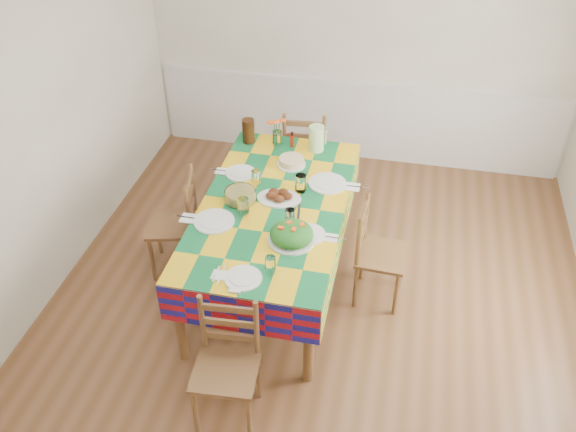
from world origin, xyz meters
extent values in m
cube|color=brown|center=(0.00, 0.00, -0.02)|extent=(4.50, 5.00, 0.04)
cube|color=#BCB7A5|center=(0.00, 2.52, 1.35)|extent=(4.50, 0.04, 2.70)
cube|color=#BCB7A5|center=(-2.27, 0.00, 1.35)|extent=(0.04, 5.00, 2.70)
cube|color=silver|center=(0.00, 2.47, 0.90)|extent=(4.41, 0.06, 0.04)
cube|color=silver|center=(0.00, 2.48, 0.45)|extent=(4.41, 0.03, 0.90)
cylinder|color=brown|center=(-0.91, -0.71, 0.39)|extent=(0.08, 0.08, 0.79)
cylinder|color=brown|center=(0.07, -0.71, 0.39)|extent=(0.08, 0.08, 0.79)
cylinder|color=brown|center=(-0.91, 1.26, 0.39)|extent=(0.08, 0.08, 0.79)
cylinder|color=brown|center=(0.07, 1.26, 0.39)|extent=(0.08, 0.08, 0.79)
cube|color=brown|center=(-0.42, 0.27, 0.81)|extent=(1.11, 2.10, 0.04)
cube|color=#A90E17|center=(-0.42, 0.27, 0.83)|extent=(1.15, 2.15, 0.01)
cube|color=#A90E17|center=(-1.00, 0.27, 0.66)|extent=(0.01, 2.15, 0.33)
cube|color=#A90E17|center=(0.15, 0.27, 0.66)|extent=(0.01, 2.15, 0.33)
cube|color=#A90E17|center=(-0.42, -0.80, 0.66)|extent=(1.15, 0.01, 0.33)
cube|color=#A90E17|center=(-0.42, 1.35, 0.66)|extent=(1.15, 0.01, 0.33)
cylinder|color=white|center=(-0.42, -0.62, 0.84)|extent=(0.26, 0.26, 0.01)
cylinder|color=white|center=(-0.42, -0.62, 0.85)|extent=(0.19, 0.19, 0.01)
cylinder|color=white|center=(-0.26, -0.50, 0.90)|extent=(0.07, 0.07, 0.13)
cube|color=white|center=(-0.60, -0.62, 0.84)|extent=(0.10, 0.10, 0.01)
cube|color=silver|center=(-0.62, -0.62, 0.85)|extent=(0.01, 0.17, 0.00)
cube|color=silver|center=(-0.58, -0.62, 0.85)|extent=(0.01, 0.20, 0.00)
cylinder|color=white|center=(-0.82, -0.05, 0.85)|extent=(0.32, 0.32, 0.02)
cylinder|color=white|center=(-0.82, -0.05, 0.86)|extent=(0.22, 0.22, 0.01)
cylinder|color=white|center=(-0.61, 0.09, 0.91)|extent=(0.09, 0.09, 0.15)
cube|color=white|center=(-1.03, -0.05, 0.84)|extent=(0.12, 0.12, 0.01)
cube|color=silver|center=(-1.05, -0.05, 0.85)|extent=(0.20, 0.01, 0.00)
cube|color=silver|center=(-1.00, -0.05, 0.85)|extent=(0.24, 0.01, 0.00)
cylinder|color=white|center=(-0.80, 0.65, 0.84)|extent=(0.26, 0.26, 0.01)
cylinder|color=white|center=(-0.80, 0.65, 0.85)|extent=(0.19, 0.19, 0.01)
cylinder|color=white|center=(-0.63, 0.53, 0.90)|extent=(0.07, 0.07, 0.13)
cube|color=white|center=(-0.97, 0.65, 0.84)|extent=(0.10, 0.10, 0.01)
cube|color=silver|center=(-0.99, 0.65, 0.85)|extent=(0.17, 0.01, 0.00)
cube|color=silver|center=(-0.95, 0.65, 0.85)|extent=(0.20, 0.01, 0.00)
cylinder|color=white|center=(-0.07, -0.05, 0.84)|extent=(0.26, 0.26, 0.01)
cylinder|color=white|center=(-0.07, -0.05, 0.85)|extent=(0.19, 0.19, 0.01)
cylinder|color=white|center=(-0.24, 0.07, 0.90)|extent=(0.07, 0.07, 0.13)
cube|color=white|center=(0.10, -0.05, 0.84)|extent=(0.10, 0.10, 0.01)
cube|color=silver|center=(0.08, -0.05, 0.85)|extent=(0.17, 0.01, 0.00)
cube|color=silver|center=(0.12, -0.05, 0.85)|extent=(0.20, 0.01, 0.00)
cylinder|color=white|center=(-0.04, 0.65, 0.85)|extent=(0.32, 0.32, 0.02)
cylinder|color=white|center=(-0.04, 0.65, 0.86)|extent=(0.23, 0.23, 0.01)
cylinder|color=white|center=(-0.24, 0.50, 0.91)|extent=(0.09, 0.09, 0.15)
cube|color=white|center=(0.18, 0.65, 0.84)|extent=(0.12, 0.12, 0.01)
cube|color=silver|center=(0.15, 0.65, 0.85)|extent=(0.20, 0.01, 0.00)
cube|color=silver|center=(0.20, 0.65, 0.85)|extent=(0.24, 0.01, 0.00)
ellipsoid|color=white|center=(-0.39, 0.35, 0.85)|extent=(0.36, 0.26, 0.02)
ellipsoid|color=#331608|center=(-0.32, 0.35, 0.88)|extent=(0.10, 0.08, 0.05)
ellipsoid|color=#331608|center=(-0.37, 0.39, 0.88)|extent=(0.10, 0.08, 0.05)
ellipsoid|color=#331608|center=(-0.44, 0.38, 0.88)|extent=(0.10, 0.08, 0.05)
ellipsoid|color=#331608|center=(-0.45, 0.33, 0.88)|extent=(0.10, 0.08, 0.05)
ellipsoid|color=#331608|center=(-0.38, 0.30, 0.88)|extent=(0.10, 0.08, 0.05)
cylinder|color=white|center=(-0.18, -0.14, 0.85)|extent=(0.36, 0.36, 0.02)
ellipsoid|color=#124A16|center=(-0.18, -0.14, 0.90)|extent=(0.33, 0.33, 0.14)
cube|color=#FF5B16|center=(-0.26, -0.18, 0.97)|extent=(0.04, 0.03, 0.01)
cube|color=#FF5B16|center=(-0.21, -0.10, 0.97)|extent=(0.05, 0.05, 0.01)
cube|color=#FF5B16|center=(-0.16, -0.18, 0.97)|extent=(0.04, 0.05, 0.01)
cube|color=#FF5B16|center=(-0.11, -0.10, 0.97)|extent=(0.05, 0.05, 0.01)
cylinder|color=white|center=(-0.69, 0.27, 0.88)|extent=(0.26, 0.26, 0.09)
cylinder|color=#F2EA80|center=(-0.69, 0.27, 0.88)|extent=(0.24, 0.24, 0.08)
cylinder|color=white|center=(-0.40, 0.88, 0.84)|extent=(0.26, 0.26, 0.01)
cylinder|color=tan|center=(-0.40, 0.88, 0.88)|extent=(0.22, 0.22, 0.06)
cube|color=black|center=(-0.25, 0.16, 0.84)|extent=(0.13, 0.32, 0.01)
cube|color=black|center=(-0.19, 0.18, 0.84)|extent=(0.07, 0.33, 0.01)
cylinder|color=white|center=(-0.60, 1.18, 0.91)|extent=(0.08, 0.08, 0.15)
cylinder|color=#246D25|center=(-0.62, 1.18, 0.96)|extent=(0.01, 0.01, 0.21)
ellipsoid|color=#FF5B16|center=(-0.66, 1.18, 1.07)|extent=(0.07, 0.07, 0.02)
cylinder|color=#246D25|center=(-0.58, 1.19, 0.96)|extent=(0.01, 0.01, 0.21)
ellipsoid|color=#FF5B16|center=(-0.55, 1.21, 1.09)|extent=(0.07, 0.07, 0.02)
cylinder|color=#246D25|center=(-0.60, 1.16, 0.96)|extent=(0.01, 0.01, 0.21)
ellipsoid|color=#FF5B16|center=(-0.60, 1.13, 1.10)|extent=(0.07, 0.07, 0.02)
cylinder|color=#A91D0D|center=(-0.46, 1.18, 0.91)|extent=(0.04, 0.04, 0.15)
cylinder|color=#C4EFA8|center=(-0.23, 1.17, 0.96)|extent=(0.14, 0.14, 0.24)
cylinder|color=#311A0B|center=(-0.87, 1.18, 0.95)|extent=(0.11, 0.11, 0.23)
cube|color=white|center=(-0.45, -0.76, 0.85)|extent=(0.08, 0.03, 0.02)
cylinder|color=brown|center=(-0.59, -1.32, 0.23)|extent=(0.04, 0.04, 0.46)
cylinder|color=brown|center=(-0.23, -1.29, 0.23)|extent=(0.04, 0.04, 0.46)
cylinder|color=brown|center=(-0.62, -0.97, 0.23)|extent=(0.04, 0.04, 0.46)
cylinder|color=brown|center=(-0.25, -0.95, 0.23)|extent=(0.04, 0.04, 0.46)
cube|color=brown|center=(-0.42, -1.13, 0.47)|extent=(0.45, 0.44, 0.03)
cylinder|color=brown|center=(-0.62, -0.96, 0.71)|extent=(0.04, 0.04, 0.51)
cylinder|color=brown|center=(-0.25, -0.93, 0.71)|extent=(0.04, 0.04, 0.51)
cube|color=brown|center=(-0.43, -0.95, 0.61)|extent=(0.37, 0.05, 0.05)
cube|color=brown|center=(-0.43, -0.95, 0.74)|extent=(0.37, 0.05, 0.05)
cube|color=brown|center=(-0.43, -0.95, 0.88)|extent=(0.37, 0.05, 0.05)
cylinder|color=brown|center=(-0.25, 1.88, 0.24)|extent=(0.04, 0.04, 0.48)
cylinder|color=brown|center=(-0.63, 1.84, 0.24)|extent=(0.04, 0.04, 0.48)
cylinder|color=brown|center=(-0.21, 1.52, 0.24)|extent=(0.04, 0.04, 0.48)
cylinder|color=brown|center=(-0.59, 1.48, 0.24)|extent=(0.04, 0.04, 0.48)
cube|color=brown|center=(-0.42, 1.68, 0.49)|extent=(0.48, 0.46, 0.03)
cylinder|color=brown|center=(-0.21, 1.51, 0.74)|extent=(0.04, 0.04, 0.53)
cylinder|color=brown|center=(-0.59, 1.47, 0.74)|extent=(0.04, 0.04, 0.53)
cube|color=brown|center=(-0.40, 1.49, 0.64)|extent=(0.38, 0.06, 0.05)
cube|color=brown|center=(-0.40, 1.49, 0.77)|extent=(0.38, 0.06, 0.05)
cube|color=brown|center=(-0.40, 1.49, 0.91)|extent=(0.38, 0.06, 0.05)
cylinder|color=brown|center=(-1.54, 0.41, 0.23)|extent=(0.04, 0.04, 0.47)
cylinder|color=brown|center=(-1.45, 0.05, 0.23)|extent=(0.04, 0.04, 0.47)
cylinder|color=brown|center=(-1.20, 0.50, 0.23)|extent=(0.04, 0.04, 0.47)
cylinder|color=brown|center=(-1.11, 0.14, 0.23)|extent=(0.04, 0.04, 0.47)
cube|color=brown|center=(-1.33, 0.27, 0.48)|extent=(0.51, 0.52, 0.03)
cylinder|color=brown|center=(-1.19, 0.50, 0.73)|extent=(0.04, 0.04, 0.52)
cylinder|color=brown|center=(-1.10, 0.14, 0.73)|extent=(0.04, 0.04, 0.52)
cube|color=brown|center=(-1.15, 0.32, 0.62)|extent=(0.11, 0.37, 0.05)
cube|color=brown|center=(-1.15, 0.32, 0.76)|extent=(0.11, 0.37, 0.05)
cube|color=brown|center=(-1.15, 0.32, 0.89)|extent=(0.11, 0.37, 0.05)
cylinder|color=brown|center=(0.64, 0.09, 0.22)|extent=(0.04, 0.04, 0.45)
cylinder|color=brown|center=(0.66, 0.44, 0.22)|extent=(0.04, 0.04, 0.45)
cylinder|color=brown|center=(0.31, 0.11, 0.22)|extent=(0.04, 0.04, 0.45)
cylinder|color=brown|center=(0.33, 0.46, 0.22)|extent=(0.04, 0.04, 0.45)
cube|color=brown|center=(0.49, 0.27, 0.46)|extent=(0.42, 0.44, 0.03)
cylinder|color=brown|center=(0.30, 0.11, 0.69)|extent=(0.04, 0.04, 0.49)
cylinder|color=brown|center=(0.32, 0.46, 0.69)|extent=(0.04, 0.04, 0.49)
cube|color=brown|center=(0.31, 0.28, 0.59)|extent=(0.04, 0.36, 0.05)
cube|color=brown|center=(0.31, 0.28, 0.72)|extent=(0.04, 0.36, 0.05)
cube|color=brown|center=(0.31, 0.28, 0.85)|extent=(0.04, 0.36, 0.05)
camera|label=1|loc=(0.53, -3.55, 3.76)|focal=38.00mm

